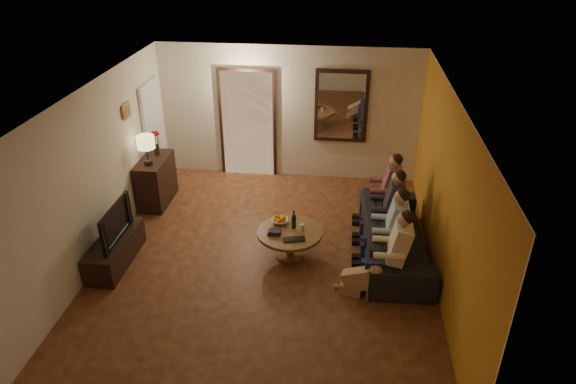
# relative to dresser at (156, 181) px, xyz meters

# --- Properties ---
(floor) EXTENTS (5.00, 6.00, 0.01)m
(floor) POSITION_rel_dresser_xyz_m (2.25, -1.59, -0.43)
(floor) COLOR #492013
(floor) RESTS_ON ground
(ceiling) EXTENTS (5.00, 6.00, 0.01)m
(ceiling) POSITION_rel_dresser_xyz_m (2.25, -1.59, 2.17)
(ceiling) COLOR white
(ceiling) RESTS_ON back_wall
(back_wall) EXTENTS (5.00, 0.02, 2.60)m
(back_wall) POSITION_rel_dresser_xyz_m (2.25, 1.41, 0.87)
(back_wall) COLOR beige
(back_wall) RESTS_ON floor
(front_wall) EXTENTS (5.00, 0.02, 2.60)m
(front_wall) POSITION_rel_dresser_xyz_m (2.25, -4.59, 0.87)
(front_wall) COLOR beige
(front_wall) RESTS_ON floor
(left_wall) EXTENTS (0.02, 6.00, 2.60)m
(left_wall) POSITION_rel_dresser_xyz_m (-0.25, -1.59, 0.87)
(left_wall) COLOR beige
(left_wall) RESTS_ON floor
(right_wall) EXTENTS (0.02, 6.00, 2.60)m
(right_wall) POSITION_rel_dresser_xyz_m (4.75, -1.59, 0.87)
(right_wall) COLOR beige
(right_wall) RESTS_ON floor
(orange_accent) EXTENTS (0.01, 6.00, 2.60)m
(orange_accent) POSITION_rel_dresser_xyz_m (4.74, -1.59, 0.87)
(orange_accent) COLOR orange
(orange_accent) RESTS_ON right_wall
(kitchen_doorway) EXTENTS (1.00, 0.06, 2.10)m
(kitchen_doorway) POSITION_rel_dresser_xyz_m (1.45, 1.39, 0.62)
(kitchen_doorway) COLOR #FFE0A5
(kitchen_doorway) RESTS_ON floor
(door_trim) EXTENTS (1.12, 0.04, 2.22)m
(door_trim) POSITION_rel_dresser_xyz_m (1.45, 1.38, 0.62)
(door_trim) COLOR black
(door_trim) RESTS_ON floor
(fridge_glimpse) EXTENTS (0.45, 0.03, 1.70)m
(fridge_glimpse) POSITION_rel_dresser_xyz_m (1.70, 1.39, 0.47)
(fridge_glimpse) COLOR silver
(fridge_glimpse) RESTS_ON floor
(mirror_frame) EXTENTS (1.00, 0.05, 1.40)m
(mirror_frame) POSITION_rel_dresser_xyz_m (3.25, 1.37, 1.07)
(mirror_frame) COLOR black
(mirror_frame) RESTS_ON back_wall
(mirror_glass) EXTENTS (0.86, 0.02, 1.26)m
(mirror_glass) POSITION_rel_dresser_xyz_m (3.25, 1.34, 1.07)
(mirror_glass) COLOR white
(mirror_glass) RESTS_ON back_wall
(white_door) EXTENTS (0.06, 0.85, 2.04)m
(white_door) POSITION_rel_dresser_xyz_m (-0.21, 0.71, 0.59)
(white_door) COLOR white
(white_door) RESTS_ON floor
(framed_art) EXTENTS (0.03, 0.28, 0.24)m
(framed_art) POSITION_rel_dresser_xyz_m (-0.22, -0.29, 1.42)
(framed_art) COLOR #B28C33
(framed_art) RESTS_ON left_wall
(art_canvas) EXTENTS (0.01, 0.22, 0.18)m
(art_canvas) POSITION_rel_dresser_xyz_m (-0.21, -0.29, 1.42)
(art_canvas) COLOR brown
(art_canvas) RESTS_ON left_wall
(dresser) EXTENTS (0.45, 0.97, 0.86)m
(dresser) POSITION_rel_dresser_xyz_m (0.00, 0.00, 0.00)
(dresser) COLOR black
(dresser) RESTS_ON floor
(table_lamp) EXTENTS (0.30, 0.30, 0.54)m
(table_lamp) POSITION_rel_dresser_xyz_m (0.00, -0.22, 0.70)
(table_lamp) COLOR beige
(table_lamp) RESTS_ON dresser
(flower_vase) EXTENTS (0.14, 0.14, 0.44)m
(flower_vase) POSITION_rel_dresser_xyz_m (0.00, 0.22, 0.65)
(flower_vase) COLOR red
(flower_vase) RESTS_ON dresser
(tv_stand) EXTENTS (0.45, 1.28, 0.43)m
(tv_stand) POSITION_rel_dresser_xyz_m (0.00, -1.89, -0.22)
(tv_stand) COLOR black
(tv_stand) RESTS_ON floor
(tv) EXTENTS (0.97, 0.13, 0.56)m
(tv) POSITION_rel_dresser_xyz_m (0.00, -1.89, 0.28)
(tv) COLOR black
(tv) RESTS_ON tv_stand
(sofa) EXTENTS (2.40, 1.02, 0.69)m
(sofa) POSITION_rel_dresser_xyz_m (4.18, -1.20, -0.08)
(sofa) COLOR black
(sofa) RESTS_ON floor
(person_a) EXTENTS (0.60, 0.40, 1.20)m
(person_a) POSITION_rel_dresser_xyz_m (4.08, -2.10, 0.17)
(person_a) COLOR tan
(person_a) RESTS_ON sofa
(person_b) EXTENTS (0.60, 0.40, 1.20)m
(person_b) POSITION_rel_dresser_xyz_m (4.08, -1.50, 0.17)
(person_b) COLOR tan
(person_b) RESTS_ON sofa
(person_c) EXTENTS (0.60, 0.40, 1.20)m
(person_c) POSITION_rel_dresser_xyz_m (4.08, -0.90, 0.17)
(person_c) COLOR tan
(person_c) RESTS_ON sofa
(person_d) EXTENTS (0.60, 0.40, 1.20)m
(person_d) POSITION_rel_dresser_xyz_m (4.08, -0.30, 0.17)
(person_d) COLOR tan
(person_d) RESTS_ON sofa
(dog) EXTENTS (0.60, 0.39, 0.56)m
(dog) POSITION_rel_dresser_xyz_m (3.64, -2.22, -0.15)
(dog) COLOR tan
(dog) RESTS_ON floor
(coffee_table) EXTENTS (1.05, 1.05, 0.45)m
(coffee_table) POSITION_rel_dresser_xyz_m (2.59, -1.42, -0.20)
(coffee_table) COLOR brown
(coffee_table) RESTS_ON floor
(bowl) EXTENTS (0.26, 0.26, 0.06)m
(bowl) POSITION_rel_dresser_xyz_m (2.41, -1.20, 0.05)
(bowl) COLOR white
(bowl) RESTS_ON coffee_table
(oranges) EXTENTS (0.20, 0.20, 0.08)m
(oranges) POSITION_rel_dresser_xyz_m (2.41, -1.20, 0.12)
(oranges) COLOR orange
(oranges) RESTS_ON bowl
(wine_bottle) EXTENTS (0.07, 0.07, 0.31)m
(wine_bottle) POSITION_rel_dresser_xyz_m (2.64, -1.32, 0.18)
(wine_bottle) COLOR black
(wine_bottle) RESTS_ON coffee_table
(wine_glass) EXTENTS (0.06, 0.06, 0.10)m
(wine_glass) POSITION_rel_dresser_xyz_m (2.77, -1.37, 0.07)
(wine_glass) COLOR silver
(wine_glass) RESTS_ON coffee_table
(book_stack) EXTENTS (0.20, 0.15, 0.07)m
(book_stack) POSITION_rel_dresser_xyz_m (2.37, -1.52, 0.06)
(book_stack) COLOR black
(book_stack) RESTS_ON coffee_table
(laptop) EXTENTS (0.37, 0.29, 0.03)m
(laptop) POSITION_rel_dresser_xyz_m (2.69, -1.70, 0.03)
(laptop) COLOR black
(laptop) RESTS_ON coffee_table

